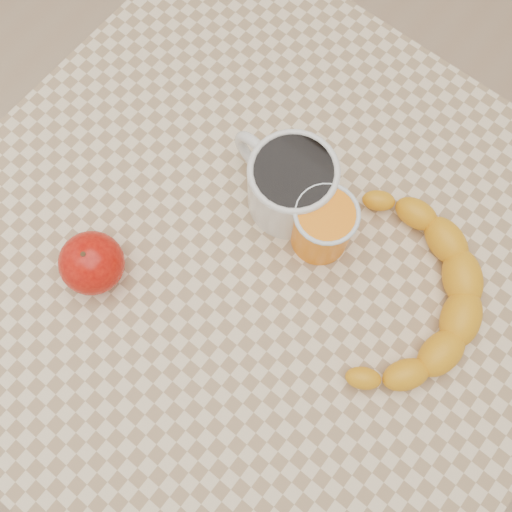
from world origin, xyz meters
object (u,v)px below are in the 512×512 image
Objects in this scene: table at (256,278)px; coffee_mug at (290,183)px; orange_juice_glass at (323,226)px; banana at (410,295)px; apple at (92,263)px.

coffee_mug reaches higher than table.
coffee_mug is 0.07m from orange_juice_glass.
coffee_mug is 0.20m from banana.
table is 2.26× the size of banana.
coffee_mug reaches higher than banana.
apple is (-0.12, -0.23, -0.01)m from coffee_mug.
banana is at bearing -4.64° from coffee_mug.
coffee_mug is at bearing 102.54° from table.
apple is (-0.15, -0.13, 0.12)m from table.
apple is at bearing -137.27° from table.
coffee_mug is 1.56× the size of apple.
apple is at bearing -167.36° from banana.
table is 5.07× the size of coffee_mug.
table is 8.83× the size of orange_juice_glass.
coffee_mug is 0.45× the size of banana.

